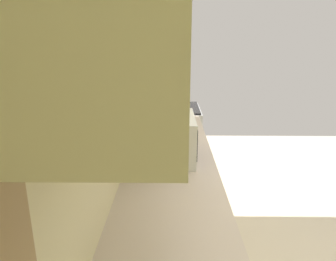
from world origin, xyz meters
TOP-DOWN VIEW (x-y plane):
  - wall_back at (0.00, 1.48)m, footprint 4.42×0.12m
  - counter_run at (-0.40, 1.13)m, footprint 3.49×0.61m
  - upper_cabinets at (-0.40, 1.26)m, footprint 2.24×0.32m
  - oven_range at (1.68, 1.10)m, footprint 0.69×0.65m
  - microwave at (0.12, 1.15)m, footprint 0.51×0.38m
  - bowl at (0.55, 1.06)m, footprint 0.13×0.13m

SIDE VIEW (x-z plane):
  - counter_run at x=-0.40m, z-range 0.00..0.90m
  - oven_range at x=1.68m, z-range -0.07..1.00m
  - bowl at x=0.55m, z-range 0.90..0.96m
  - microwave at x=0.12m, z-range 0.90..1.20m
  - wall_back at x=0.00m, z-range 0.00..2.57m
  - upper_cabinets at x=-0.40m, z-range 1.51..2.16m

